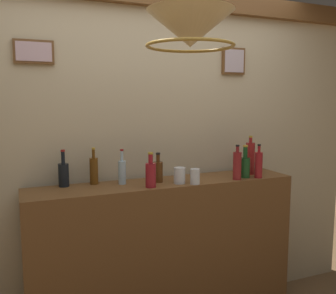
{
  "coord_description": "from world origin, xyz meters",
  "views": [
    {
      "loc": [
        -0.95,
        -1.49,
        1.67
      ],
      "look_at": [
        0.0,
        0.79,
        1.35
      ],
      "focal_mm": 39.5,
      "sensor_mm": 36.0,
      "label": 1
    }
  ],
  "objects_px": {
    "glass_tumbler_highball": "(180,175)",
    "pendant_lamp": "(190,30)",
    "liquor_bottle_vermouth": "(122,171)",
    "liquor_bottle_port": "(259,164)",
    "glass_tumbler_rocks": "(195,176)",
    "liquor_bottle_gin": "(64,174)",
    "liquor_bottle_rye": "(151,174)",
    "liquor_bottle_mezcal": "(158,171)",
    "liquor_bottle_whiskey": "(237,165)",
    "liquor_bottle_scotch": "(250,158)",
    "liquor_bottle_bourbon": "(94,170)",
    "liquor_bottle_amaro": "(245,166)"
  },
  "relations": [
    {
      "from": "liquor_bottle_amaro",
      "to": "liquor_bottle_port",
      "type": "bearing_deg",
      "value": -30.58
    },
    {
      "from": "liquor_bottle_bourbon",
      "to": "liquor_bottle_amaro",
      "type": "bearing_deg",
      "value": -11.21
    },
    {
      "from": "liquor_bottle_rye",
      "to": "liquor_bottle_amaro",
      "type": "bearing_deg",
      "value": 1.63
    },
    {
      "from": "liquor_bottle_bourbon",
      "to": "pendant_lamp",
      "type": "xyz_separation_m",
      "value": [
        0.32,
        -0.81,
        0.8
      ]
    },
    {
      "from": "liquor_bottle_scotch",
      "to": "liquor_bottle_vermouth",
      "type": "bearing_deg",
      "value": 177.03
    },
    {
      "from": "liquor_bottle_gin",
      "to": "glass_tumbler_highball",
      "type": "relative_size",
      "value": 2.22
    },
    {
      "from": "liquor_bottle_scotch",
      "to": "liquor_bottle_bourbon",
      "type": "relative_size",
      "value": 1.19
    },
    {
      "from": "liquor_bottle_scotch",
      "to": "liquor_bottle_whiskey",
      "type": "distance_m",
      "value": 0.24
    },
    {
      "from": "liquor_bottle_scotch",
      "to": "liquor_bottle_rye",
      "type": "relative_size",
      "value": 1.28
    },
    {
      "from": "glass_tumbler_highball",
      "to": "liquor_bottle_rye",
      "type": "bearing_deg",
      "value": -172.6
    },
    {
      "from": "liquor_bottle_gin",
      "to": "liquor_bottle_vermouth",
      "type": "bearing_deg",
      "value": -11.86
    },
    {
      "from": "liquor_bottle_bourbon",
      "to": "liquor_bottle_amaro",
      "type": "distance_m",
      "value": 1.08
    },
    {
      "from": "glass_tumbler_highball",
      "to": "liquor_bottle_vermouth",
      "type": "bearing_deg",
      "value": 160.34
    },
    {
      "from": "liquor_bottle_mezcal",
      "to": "glass_tumbler_rocks",
      "type": "distance_m",
      "value": 0.26
    },
    {
      "from": "liquor_bottle_gin",
      "to": "liquor_bottle_bourbon",
      "type": "xyz_separation_m",
      "value": [
        0.2,
        -0.01,
        0.01
      ]
    },
    {
      "from": "liquor_bottle_gin",
      "to": "liquor_bottle_bourbon",
      "type": "distance_m",
      "value": 0.2
    },
    {
      "from": "liquor_bottle_bourbon",
      "to": "liquor_bottle_whiskey",
      "type": "xyz_separation_m",
      "value": [
        0.97,
        -0.25,
        0.01
      ]
    },
    {
      "from": "liquor_bottle_mezcal",
      "to": "pendant_lamp",
      "type": "bearing_deg",
      "value": -98.19
    },
    {
      "from": "liquor_bottle_port",
      "to": "liquor_bottle_gin",
      "type": "bearing_deg",
      "value": 168.82
    },
    {
      "from": "liquor_bottle_whiskey",
      "to": "glass_tumbler_rocks",
      "type": "height_order",
      "value": "liquor_bottle_whiskey"
    },
    {
      "from": "pendant_lamp",
      "to": "liquor_bottle_whiskey",
      "type": "bearing_deg",
      "value": 40.57
    },
    {
      "from": "liquor_bottle_gin",
      "to": "liquor_bottle_rye",
      "type": "height_order",
      "value": "liquor_bottle_gin"
    },
    {
      "from": "liquor_bottle_bourbon",
      "to": "pendant_lamp",
      "type": "bearing_deg",
      "value": -68.29
    },
    {
      "from": "liquor_bottle_port",
      "to": "pendant_lamp",
      "type": "bearing_deg",
      "value": -146.56
    },
    {
      "from": "liquor_bottle_port",
      "to": "liquor_bottle_rye",
      "type": "distance_m",
      "value": 0.83
    },
    {
      "from": "liquor_bottle_amaro",
      "to": "liquor_bottle_rye",
      "type": "xyz_separation_m",
      "value": [
        -0.74,
        -0.02,
        0.0
      ]
    },
    {
      "from": "glass_tumbler_rocks",
      "to": "liquor_bottle_gin",
      "type": "bearing_deg",
      "value": 162.06
    },
    {
      "from": "liquor_bottle_rye",
      "to": "glass_tumbler_rocks",
      "type": "relative_size",
      "value": 2.21
    },
    {
      "from": "liquor_bottle_mezcal",
      "to": "liquor_bottle_rye",
      "type": "height_order",
      "value": "liquor_bottle_rye"
    },
    {
      "from": "liquor_bottle_gin",
      "to": "glass_tumbler_rocks",
      "type": "distance_m",
      "value": 0.87
    },
    {
      "from": "liquor_bottle_whiskey",
      "to": "liquor_bottle_scotch",
      "type": "bearing_deg",
      "value": 32.4
    },
    {
      "from": "liquor_bottle_whiskey",
      "to": "glass_tumbler_highball",
      "type": "distance_m",
      "value": 0.43
    },
    {
      "from": "liquor_bottle_gin",
      "to": "liquor_bottle_mezcal",
      "type": "height_order",
      "value": "liquor_bottle_gin"
    },
    {
      "from": "liquor_bottle_rye",
      "to": "glass_tumbler_highball",
      "type": "relative_size",
      "value": 2.1
    },
    {
      "from": "liquor_bottle_vermouth",
      "to": "liquor_bottle_rye",
      "type": "bearing_deg",
      "value": -47.24
    },
    {
      "from": "liquor_bottle_port",
      "to": "glass_tumbler_highball",
      "type": "xyz_separation_m",
      "value": [
        -0.61,
        0.06,
        -0.04
      ]
    },
    {
      "from": "liquor_bottle_scotch",
      "to": "liquor_bottle_vermouth",
      "type": "relative_size",
      "value": 1.24
    },
    {
      "from": "liquor_bottle_port",
      "to": "glass_tumbler_rocks",
      "type": "bearing_deg",
      "value": -179.77
    },
    {
      "from": "liquor_bottle_whiskey",
      "to": "pendant_lamp",
      "type": "height_order",
      "value": "pendant_lamp"
    },
    {
      "from": "glass_tumbler_rocks",
      "to": "liquor_bottle_whiskey",
      "type": "bearing_deg",
      "value": 2.1
    },
    {
      "from": "liquor_bottle_amaro",
      "to": "liquor_bottle_vermouth",
      "type": "relative_size",
      "value": 1.0
    },
    {
      "from": "liquor_bottle_amaro",
      "to": "pendant_lamp",
      "type": "bearing_deg",
      "value": -141.3
    },
    {
      "from": "liquor_bottle_amaro",
      "to": "liquor_bottle_mezcal",
      "type": "bearing_deg",
      "value": 171.06
    },
    {
      "from": "liquor_bottle_bourbon",
      "to": "liquor_bottle_rye",
      "type": "bearing_deg",
      "value": -35.71
    },
    {
      "from": "glass_tumbler_highball",
      "to": "pendant_lamp",
      "type": "height_order",
      "value": "pendant_lamp"
    },
    {
      "from": "liquor_bottle_bourbon",
      "to": "glass_tumbler_rocks",
      "type": "relative_size",
      "value": 2.39
    },
    {
      "from": "liquor_bottle_mezcal",
      "to": "liquor_bottle_scotch",
      "type": "bearing_deg",
      "value": -1.12
    },
    {
      "from": "liquor_bottle_mezcal",
      "to": "liquor_bottle_rye",
      "type": "xyz_separation_m",
      "value": [
        -0.1,
        -0.12,
        0.01
      ]
    },
    {
      "from": "liquor_bottle_vermouth",
      "to": "glass_tumbler_rocks",
      "type": "xyz_separation_m",
      "value": [
        0.45,
        -0.19,
        -0.04
      ]
    },
    {
      "from": "liquor_bottle_port",
      "to": "liquor_bottle_scotch",
      "type": "relative_size",
      "value": 0.84
    }
  ]
}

